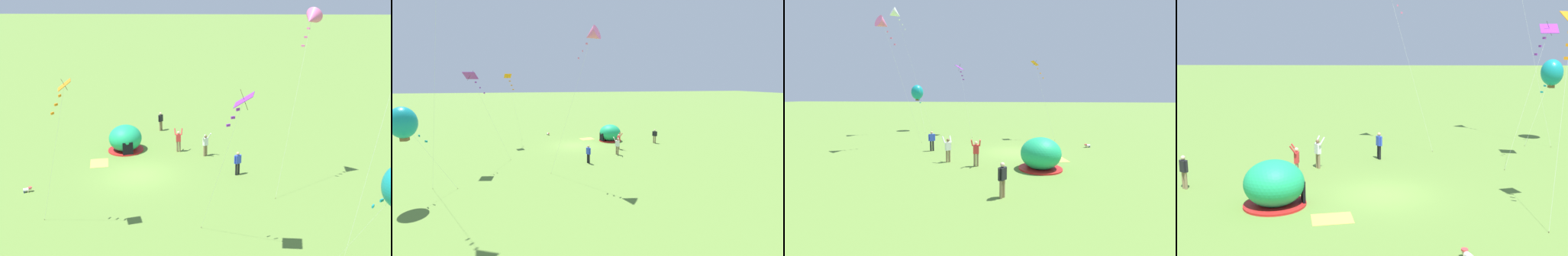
{
  "view_description": "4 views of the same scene",
  "coord_description": "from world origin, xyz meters",
  "views": [
    {
      "loc": [
        29.31,
        4.93,
        13.22
      ],
      "look_at": [
        1.16,
        4.09,
        3.93
      ],
      "focal_mm": 42.0,
      "sensor_mm": 36.0,
      "label": 1
    },
    {
      "loc": [
        4.23,
        30.18,
        7.64
      ],
      "look_at": [
        -1.38,
        1.16,
        2.29
      ],
      "focal_mm": 24.0,
      "sensor_mm": 36.0,
      "label": 2
    },
    {
      "loc": [
        -21.78,
        0.25,
        4.85
      ],
      "look_at": [
        0.34,
        2.88,
        1.98
      ],
      "focal_mm": 24.0,
      "sensor_mm": 36.0,
      "label": 3
    },
    {
      "loc": [
        0.08,
        -21.11,
        7.07
      ],
      "look_at": [
        -0.55,
        1.23,
        3.04
      ],
      "focal_mm": 42.0,
      "sensor_mm": 36.0,
      "label": 4
    }
  ],
  "objects": [
    {
      "name": "person_near_tent",
      "position": [
        -3.83,
        4.71,
        1.0
      ],
      "size": [
        0.68,
        0.72,
        1.89
      ],
      "color": "#8C7251",
      "rests_on": "ground"
    },
    {
      "name": "kite_pink",
      "position": [
        0.29,
        11.23,
        10.85
      ],
      "size": [
        3.85,
        2.85,
        11.52
      ],
      "color": "silver",
      "rests_on": "ground"
    },
    {
      "name": "picnic_blanket",
      "position": [
        -2.1,
        -3.22,
        0.01
      ],
      "size": [
        1.94,
        1.63,
        0.01
      ],
      "primitive_type": "cube",
      "rotation": [
        0.0,
        0.0,
        0.21
      ],
      "color": "gold",
      "rests_on": "ground"
    },
    {
      "name": "person_with_toddler",
      "position": [
        -9.94,
        0.62,
        0.96
      ],
      "size": [
        0.5,
        0.41,
        1.72
      ],
      "color": "#8C7251",
      "rests_on": "ground"
    },
    {
      "name": "ground_plane",
      "position": [
        0.0,
        0.0,
        0.0
      ],
      "size": [
        300.0,
        300.0,
        0.0
      ],
      "primitive_type": "plane",
      "color": "olive"
    },
    {
      "name": "popup_tent",
      "position": [
        -4.84,
        -1.69,
        1.0
      ],
      "size": [
        2.81,
        2.81,
        2.1
      ],
      "color": "#1EAD6B",
      "rests_on": "ground"
    },
    {
      "name": "person_arms_raised",
      "position": [
        -4.68,
        2.57,
        1.0
      ],
      "size": [
        0.49,
        0.68,
        1.89
      ],
      "color": "#8C7251",
      "rests_on": "ground"
    },
    {
      "name": "kite_orange",
      "position": [
        7.45,
        -2.35,
        7.84
      ],
      "size": [
        1.66,
        2.69,
        8.49
      ],
      "color": "silver",
      "rests_on": "ground"
    },
    {
      "name": "kite_teal",
      "position": [
        12.26,
        12.8,
        5.15
      ],
      "size": [
        3.01,
        2.53,
        6.13
      ],
      "color": "silver",
      "rests_on": "ground"
    },
    {
      "name": "toddler_crawling",
      "position": [
        2.85,
        -6.75,
        0.18
      ],
      "size": [
        0.39,
        0.55,
        0.32
      ],
      "color": "white",
      "rests_on": "ground"
    },
    {
      "name": "person_watching_sky",
      "position": [
        -0.3,
        7.0,
        0.96
      ],
      "size": [
        0.4,
        0.52,
        1.72
      ],
      "color": "black",
      "rests_on": "ground"
    },
    {
      "name": "kite_purple",
      "position": [
        9.54,
        6.42,
        7.84
      ],
      "size": [
        3.26,
        2.44,
        8.51
      ],
      "color": "silver",
      "rests_on": "ground"
    }
  ]
}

